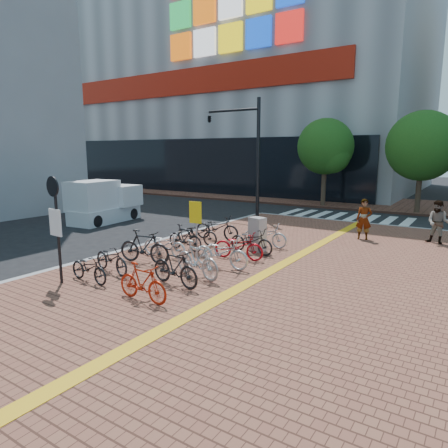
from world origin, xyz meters
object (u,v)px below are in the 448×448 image
Objects in this scene: bike_3 at (164,244)px; bike_8 at (175,268)px; bike_0 at (89,268)px; bike_9 at (197,259)px; bike_7 at (142,282)px; yellow_sign at (196,217)px; bike_2 at (144,247)px; pedestrian_b at (438,222)px; utility_box at (257,234)px; bike_12 at (251,241)px; box_truck at (104,203)px; traffic_light_pole at (235,136)px; bike_6 at (217,227)px; bike_1 at (112,258)px; bike_11 at (239,246)px; bike_4 at (185,238)px; bike_13 at (265,235)px; bike_10 at (221,252)px; bike_5 at (197,233)px; notice_sign at (56,217)px; pedestrian_a at (364,219)px.

bike_8 reaches higher than bike_3.
bike_0 is 3.11m from bike_9.
bike_7 is 0.86× the size of yellow_sign.
yellow_sign is at bearing -22.29° from bike_2.
utility_box is at bearing -124.47° from pedestrian_b.
bike_12 is 10.74m from box_truck.
traffic_light_pole is (-5.27, 11.67, 4.05)m from bike_8.
bike_6 is 1.10× the size of bike_12.
bike_1 is (-0.16, 0.98, 0.04)m from bike_0.
bike_4 is at bearing 83.53° from bike_11.
pedestrian_b is at bearing -68.42° from bike_6.
bike_13 reaches higher than bike_0.
bike_8 is 11.33m from pedestrian_b.
bike_2 reaches higher than bike_12.
bike_10 is at bearing -111.64° from bike_4.
bike_1 is at bearing 172.60° from bike_5.
bike_1 is 0.42× the size of box_truck.
notice_sign is (-8.46, -11.50, 1.04)m from pedestrian_b.
pedestrian_b is (5.56, 5.54, 0.41)m from bike_12.
bike_5 is 0.43× the size of box_truck.
traffic_light_pole is (-5.27, 6.88, 3.93)m from utility_box.
bike_3 is at bearing 35.68° from bike_7.
bike_5 is 2.71m from bike_11.
bike_2 is 3.15m from bike_5.
bike_7 is 0.24× the size of traffic_light_pole.
bike_1 is 0.57× the size of notice_sign.
bike_1 is 3.46m from bike_4.
bike_9 reaches higher than bike_10.
bike_11 reaches higher than bike_0.
bike_12 is at bearing -17.81° from bike_1.
bike_8 is 13.43m from traffic_light_pole.
bike_6 is at bearing -157.82° from pedestrian_a.
box_truck reaches higher than bike_0.
bike_0 is 0.84× the size of yellow_sign.
notice_sign is at bearing 137.93° from bike_10.
box_truck is (-10.58, 5.48, 0.39)m from bike_9.
bike_2 reaches higher than bike_13.
notice_sign is (-2.85, -7.15, 1.45)m from bike_13.
bike_6 is 0.30× the size of traffic_light_pole.
pedestrian_b is (5.50, 8.93, 0.33)m from bike_9.
utility_box is (-0.06, 3.86, 0.09)m from bike_9.
bike_10 is 1.11× the size of pedestrian_b.
bike_10 is 1.08× the size of bike_13.
bike_4 is 0.91× the size of bike_11.
bike_2 is 1.04× the size of bike_13.
pedestrian_a is at bearing -56.82° from bike_5.
utility_box is (2.36, -0.76, 0.11)m from bike_6.
bike_6 is at bearing 39.54° from bike_9.
bike_9 reaches higher than bike_7.
utility_box is (-0.03, 1.40, 0.16)m from bike_11.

